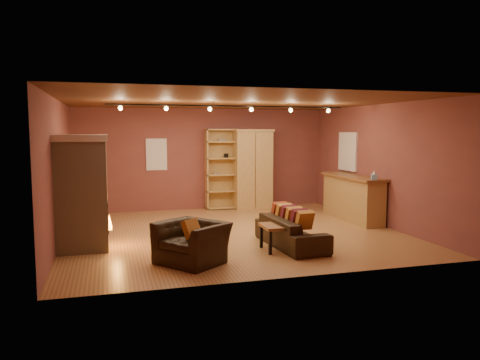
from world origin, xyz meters
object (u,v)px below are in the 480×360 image
object	(u,v)px
bar_counter	(352,197)
coffee_table	(279,228)
armoire	(252,169)
armchair	(192,236)
fireplace	(82,192)
bookcase	(221,168)
loveseat	(291,226)

from	to	relation	value
bar_counter	coffee_table	bearing A→B (deg)	-140.53
armoire	armchair	world-z (taller)	armoire
fireplace	bookcase	distance (m)	5.14
bookcase	armoire	xyz separation A→B (m)	(0.86, -0.16, -0.02)
armoire	loveseat	xyz separation A→B (m)	(-0.60, -4.41, -0.73)
bookcase	coffee_table	world-z (taller)	bookcase
fireplace	coffee_table	size ratio (longest dim) A/B	3.35
fireplace	armchair	world-z (taller)	fireplace
armoire	coffee_table	world-z (taller)	armoire
coffee_table	armchair	bearing A→B (deg)	-167.04
armoire	coffee_table	bearing A→B (deg)	-101.29
fireplace	loveseat	distance (m)	3.94
coffee_table	bar_counter	bearing A→B (deg)	39.47
coffee_table	bookcase	bearing A→B (deg)	89.23
fireplace	armoire	bearing A→B (deg)	39.08
bookcase	loveseat	xyz separation A→B (m)	(0.26, -4.58, -0.75)
armoire	loveseat	size ratio (longest dim) A/B	1.16
armchair	coffee_table	distance (m)	1.74
bookcase	armoire	size ratio (longest dim) A/B	1.00
armchair	bookcase	bearing A→B (deg)	123.17
bookcase	loveseat	size ratio (longest dim) A/B	1.16
fireplace	coffee_table	world-z (taller)	fireplace
bar_counter	armchair	xyz separation A→B (m)	(-4.47, -2.67, -0.10)
armoire	armchair	bearing A→B (deg)	-117.48
bar_counter	armchair	world-z (taller)	bar_counter
bar_counter	armchair	distance (m)	5.21
bookcase	armchair	bearing A→B (deg)	-108.67
bookcase	fireplace	bearing A→B (deg)	-133.41
bookcase	armchair	xyz separation A→B (m)	(-1.76, -5.20, -0.68)
loveseat	armchair	xyz separation A→B (m)	(-2.02, -0.62, 0.07)
bar_counter	coffee_table	xyz separation A→B (m)	(-2.78, -2.29, -0.15)
bookcase	loveseat	bearing A→B (deg)	-86.73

